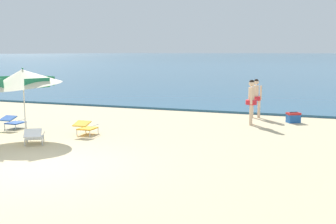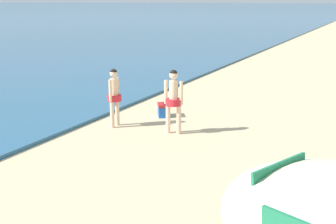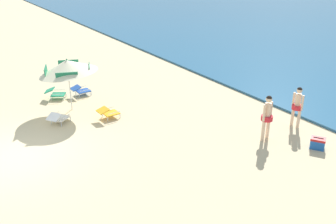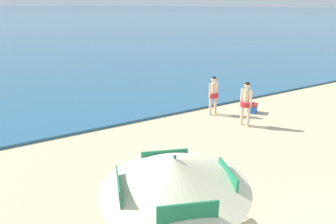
{
  "view_description": "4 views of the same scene",
  "coord_description": "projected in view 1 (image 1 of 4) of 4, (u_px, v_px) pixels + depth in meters",
  "views": [
    {
      "loc": [
        6.33,
        -8.03,
        2.76
      ],
      "look_at": [
        1.32,
        5.44,
        0.68
      ],
      "focal_mm": 44.55,
      "sensor_mm": 36.0,
      "label": 1
    },
    {
      "loc": [
        -6.59,
        3.02,
        3.49
      ],
      "look_at": [
        2.17,
        7.21,
        1.03
      ],
      "focal_mm": 47.66,
      "sensor_mm": 36.0,
      "label": 2
    },
    {
      "loc": [
        12.15,
        -2.06,
        6.64
      ],
      "look_at": [
        1.44,
        5.15,
        0.89
      ],
      "focal_mm": 40.93,
      "sensor_mm": 36.0,
      "label": 3
    },
    {
      "loc": [
        -5.55,
        -1.05,
        4.49
      ],
      "look_at": [
        0.02,
        7.44,
        1.31
      ],
      "focal_mm": 36.92,
      "sensor_mm": 36.0,
      "label": 4
    }
  ],
  "objects": [
    {
      "name": "person_standing_beside",
      "position": [
        256.0,
        95.0,
        17.52
      ],
      "size": [
        0.49,
        0.4,
        1.64
      ],
      "color": "beige",
      "rests_on": "ground"
    },
    {
      "name": "beach_umbrella_striped_main",
      "position": [
        23.0,
        78.0,
        13.47
      ],
      "size": [
        3.49,
        3.49,
        2.34
      ],
      "color": "silver",
      "rests_on": "ground"
    },
    {
      "name": "ocean_water",
      "position": [
        317.0,
        55.0,
        390.76
      ],
      "size": [
        800.0,
        800.0,
        0.1
      ],
      "primitive_type": "cube",
      "color": "#285B7F",
      "rests_on": "ground"
    },
    {
      "name": "cooler_box",
      "position": [
        293.0,
        118.0,
        16.38
      ],
      "size": [
        0.6,
        0.56,
        0.43
      ],
      "color": "#1E56A8",
      "rests_on": "ground"
    },
    {
      "name": "lounge_chair_spare_folded",
      "position": [
        13.0,
        121.0,
        15.06
      ],
      "size": [
        0.59,
        0.87,
        0.5
      ],
      "color": "#1E4799",
      "rests_on": "ground"
    },
    {
      "name": "ground_plane",
      "position": [
        38.0,
        168.0,
        10.03
      ],
      "size": [
        800.0,
        800.0,
        0.0
      ],
      "primitive_type": "plane",
      "color": "#CCB78C"
    },
    {
      "name": "lounge_chair_facing_sea",
      "position": [
        86.0,
        127.0,
        13.95
      ],
      "size": [
        0.6,
        0.88,
        0.5
      ],
      "color": "gold",
      "rests_on": "ground"
    },
    {
      "name": "lounge_chair_beside_umbrella",
      "position": [
        34.0,
        136.0,
        12.43
      ],
      "size": [
        0.92,
        1.02,
        0.52
      ],
      "color": "white",
      "rests_on": "ground"
    },
    {
      "name": "person_standing_near_shore",
      "position": [
        251.0,
        99.0,
        15.84
      ],
      "size": [
        0.42,
        0.51,
        1.72
      ],
      "color": "beige",
      "rests_on": "ground"
    }
  ]
}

